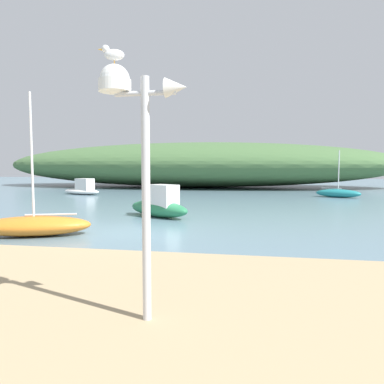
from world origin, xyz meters
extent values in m
plane|color=slate|center=(0.00, 0.00, 0.00)|extent=(120.00, 120.00, 0.00)
ellipsoid|color=#476B3D|center=(-2.30, 28.36, 2.59)|extent=(46.76, 15.05, 5.18)
cylinder|color=silver|center=(2.96, -7.29, 1.89)|extent=(0.12, 0.12, 3.37)
cylinder|color=silver|center=(2.96, -7.29, 3.35)|extent=(0.86, 0.07, 0.07)
cylinder|color=white|center=(2.53, -7.29, 3.47)|extent=(0.45, 0.45, 0.16)
sphere|color=white|center=(2.53, -7.29, 3.55)|extent=(0.41, 0.41, 0.41)
cone|color=silver|center=(3.39, -7.29, 3.41)|extent=(0.29, 0.27, 0.27)
cylinder|color=orange|center=(2.54, -7.31, 3.78)|extent=(0.01, 0.01, 0.05)
cylinder|color=orange|center=(2.53, -7.27, 3.78)|extent=(0.01, 0.01, 0.05)
ellipsoid|color=white|center=(2.53, -7.29, 3.88)|extent=(0.29, 0.18, 0.15)
ellipsoid|color=#9EA0A8|center=(2.53, -7.29, 3.90)|extent=(0.27, 0.16, 0.05)
sphere|color=white|center=(2.42, -7.32, 3.95)|extent=(0.10, 0.10, 0.10)
cone|color=gold|center=(2.35, -7.34, 3.95)|extent=(0.07, 0.04, 0.03)
ellipsoid|color=white|center=(-9.88, 15.31, 0.25)|extent=(3.91, 2.30, 0.50)
cube|color=silver|center=(-9.52, 15.20, 0.85)|extent=(1.54, 1.35, 1.04)
ellipsoid|color=teal|center=(10.97, 16.01, 0.32)|extent=(3.38, 2.16, 0.64)
cylinder|color=silver|center=(10.97, 16.01, 2.03)|extent=(0.08, 0.08, 3.16)
cylinder|color=silver|center=(10.52, 16.20, 0.70)|extent=(1.37, 0.62, 0.06)
ellipsoid|color=#287A4C|center=(0.07, 3.72, 0.39)|extent=(3.68, 2.85, 0.77)
cube|color=silver|center=(0.38, 3.53, 1.02)|extent=(1.54, 1.40, 1.03)
ellipsoid|color=orange|center=(-2.92, -1.31, 0.33)|extent=(4.01, 2.52, 0.67)
cylinder|color=silver|center=(-2.92, -1.31, 2.66)|extent=(0.08, 0.08, 4.39)
cylinder|color=silver|center=(-2.38, -1.13, 0.72)|extent=(1.62, 0.61, 0.06)
camera|label=1|loc=(4.40, -11.84, 2.36)|focal=32.15mm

